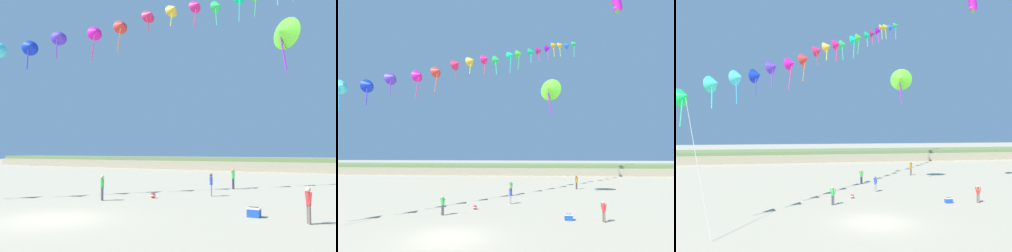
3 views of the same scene
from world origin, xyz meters
The scene contains 12 objects.
ground_plane centered at (0.00, 0.00, 0.00)m, with size 240.00×240.00×0.00m, color tan.
dune_ridge centered at (0.00, 46.19, 1.01)m, with size 120.00×10.51×2.03m.
person_near_left centered at (2.79, 16.00, 0.93)m, with size 0.44×0.46×1.60m.
person_near_right centered at (10.87, 21.89, 1.01)m, with size 0.53×0.44×1.74m.
person_mid_center centered at (2.98, 10.93, 0.87)m, with size 0.31×0.50×1.51m.
person_far_left centered at (9.93, 4.36, 0.86)m, with size 0.36×0.47×1.50m.
person_far_right centered at (-1.99, 5.79, 0.88)m, with size 0.49×0.34×1.52m.
kite_banner_string centered at (0.54, 16.51, 15.63)m, with size 26.01×36.24×23.80m.
large_kite_low_lead centered at (7.05, 15.08, 11.69)m, with size 2.61×2.03×4.12m.
large_kite_mid_trail centered at (13.19, 10.66, 19.09)m, with size 1.16×0.98×2.23m.
beach_cooler centered at (7.55, 4.82, 0.21)m, with size 0.58×0.41×0.46m.
beach_ball centered at (0.10, 8.25, 0.18)m, with size 0.36×0.36×0.36m.
Camera 2 is at (4.60, -17.46, 5.11)m, focal length 32.00 mm.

